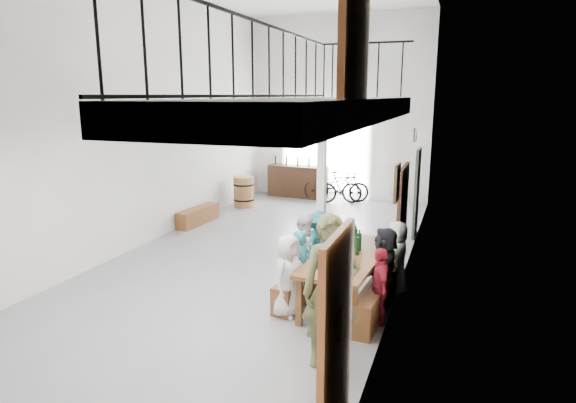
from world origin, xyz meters
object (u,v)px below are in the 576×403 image
at_px(tasting_table, 348,260).
at_px(host_standing, 331,292).
at_px(serving_counter, 298,181).
at_px(bench_inner, 307,282).
at_px(bicycle_near, 333,186).
at_px(side_bench, 198,216).
at_px(oak_barrel, 244,192).

bearing_deg(tasting_table, host_standing, -79.60).
bearing_deg(serving_counter, bench_inner, -64.98).
bearing_deg(bicycle_near, tasting_table, -162.21).
xyz_separation_m(tasting_table, side_bench, (-4.58, 3.36, -0.50)).
relative_size(bench_inner, serving_counter, 1.00).
distance_m(side_bench, oak_barrel, 2.12).
height_order(serving_counter, bicycle_near, serving_counter).
relative_size(tasting_table, host_standing, 1.28).
height_order(tasting_table, oak_barrel, oak_barrel).
bearing_deg(tasting_table, serving_counter, 118.48).
height_order(host_standing, bicycle_near, host_standing).
xyz_separation_m(serving_counter, bicycle_near, (1.21, -0.28, -0.02)).
relative_size(bench_inner, side_bench, 1.28).
xyz_separation_m(oak_barrel, bicycle_near, (2.22, 1.55, 0.04)).
xyz_separation_m(tasting_table, oak_barrel, (-4.29, 5.45, -0.27)).
xyz_separation_m(bench_inner, serving_counter, (-2.60, 7.21, 0.28)).
relative_size(side_bench, bicycle_near, 0.81).
distance_m(bench_inner, serving_counter, 7.67).
bearing_deg(serving_counter, side_bench, -103.16).
relative_size(tasting_table, side_bench, 1.61).
bearing_deg(serving_counter, oak_barrel, -113.68).
distance_m(side_bench, host_standing, 7.04).
distance_m(tasting_table, bicycle_near, 7.31).
bearing_deg(side_bench, serving_counter, 71.68).
height_order(tasting_table, host_standing, host_standing).
bearing_deg(side_bench, host_standing, -47.13).
height_order(side_bench, oak_barrel, oak_barrel).
relative_size(tasting_table, oak_barrel, 2.68).
height_order(tasting_table, side_bench, tasting_table).
distance_m(side_bench, serving_counter, 4.15).
relative_size(host_standing, bicycle_near, 1.02).
bearing_deg(bench_inner, host_standing, -56.82).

